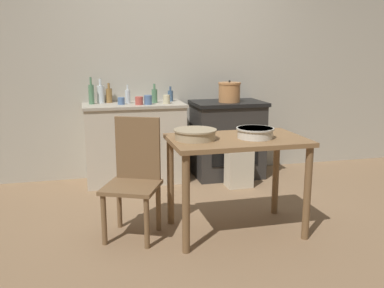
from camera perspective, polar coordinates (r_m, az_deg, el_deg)
The scene contains 20 objects.
ground_plane at distance 3.71m, azimuth 2.05°, elevation -10.25°, with size 14.00×14.00×0.00m, color #896B4C.
wall_back at distance 4.97m, azimuth -3.02°, elevation 10.61°, with size 8.00×0.07×2.55m.
counter_cabinet at distance 4.73m, azimuth -7.60°, elevation 0.14°, with size 1.09×0.52×0.87m.
stove at distance 4.92m, azimuth 4.71°, elevation 0.70°, with size 0.80×0.60×0.87m.
work_table at distance 3.35m, azimuth 5.98°, elevation -1.27°, with size 1.04×0.65×0.77m.
chair at distance 3.36m, azimuth -7.70°, elevation -4.17°, with size 0.53×0.53×0.92m.
flour_sack at distance 4.58m, azimuth 6.27°, elevation -3.28°, with size 0.27×0.19×0.39m, color beige.
stock_pot at distance 4.77m, azimuth 5.00°, elevation 6.90°, with size 0.25×0.25×0.24m.
mixing_bowl_large at distance 3.23m, azimuth 0.43°, elevation 1.37°, with size 0.33×0.33×0.08m.
mixing_bowl_small at distance 3.32m, azimuth 8.41°, elevation 1.56°, with size 0.29×0.29×0.08m.
bottle_far_left at distance 4.79m, azimuth -11.01°, elevation 6.42°, with size 0.07×0.07×0.22m.
bottle_left at distance 4.70m, azimuth -13.28°, elevation 6.54°, with size 0.06×0.06×0.29m.
bottle_mid_left at distance 4.70m, azimuth -8.56°, elevation 6.33°, with size 0.06×0.06×0.20m.
bottle_center_left at distance 4.84m, azimuth -2.89°, elevation 6.47°, with size 0.06×0.06×0.17m.
bottle_center at distance 4.77m, azimuth -12.08°, elevation 6.57°, with size 0.08×0.08×0.26m.
bottle_center_right at distance 4.71m, azimuth -5.03°, elevation 6.46°, with size 0.06×0.06×0.21m.
cup_mid_right at distance 4.56m, azimuth -7.07°, elevation 5.75°, with size 0.08×0.08×0.09m, color #B74C42.
cup_right at distance 4.57m, azimuth -5.88°, elevation 5.87°, with size 0.08×0.08×0.10m, color #4C6B99.
cup_far_right at distance 4.63m, azimuth -3.41°, elevation 5.98°, with size 0.07×0.07×0.09m, color beige.
cup_end_right at distance 4.61m, azimuth -9.42°, elevation 5.69°, with size 0.07×0.07×0.08m, color #4C6B99.
Camera 1 is at (-0.97, -3.29, 1.43)m, focal length 40.00 mm.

